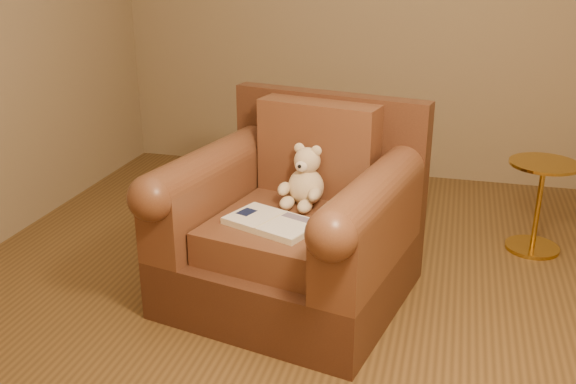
# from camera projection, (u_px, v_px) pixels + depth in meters

# --- Properties ---
(floor) EXTENTS (4.00, 4.00, 0.00)m
(floor) POSITION_uv_depth(u_px,v_px,m) (319.00, 295.00, 3.32)
(floor) COLOR brown
(floor) RESTS_ON ground
(armchair) EXTENTS (1.27, 1.23, 0.97)m
(armchair) POSITION_uv_depth(u_px,v_px,m) (295.00, 226.00, 3.21)
(armchair) COLOR #482718
(armchair) RESTS_ON floor
(teddy_bear) EXTENTS (0.23, 0.26, 0.31)m
(teddy_bear) POSITION_uv_depth(u_px,v_px,m) (305.00, 182.00, 3.21)
(teddy_bear) COLOR beige
(teddy_bear) RESTS_ON armchair
(guidebook) EXTENTS (0.48, 0.38, 0.03)m
(guidebook) POSITION_uv_depth(u_px,v_px,m) (271.00, 222.00, 2.99)
(guidebook) COLOR beige
(guidebook) RESTS_ON armchair
(side_table) EXTENTS (0.39, 0.39, 0.54)m
(side_table) POSITION_uv_depth(u_px,v_px,m) (539.00, 203.00, 3.71)
(side_table) COLOR gold
(side_table) RESTS_ON floor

